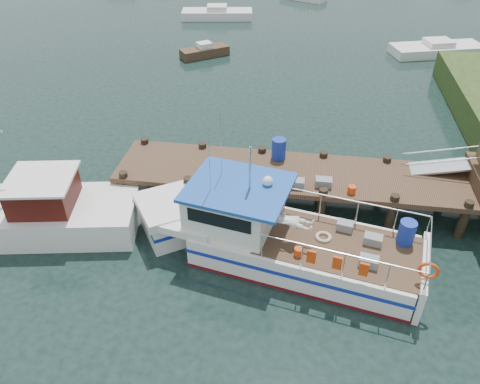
# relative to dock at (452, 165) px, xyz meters

# --- Properties ---
(ground_plane) EXTENTS (160.00, 160.00, 0.00)m
(ground_plane) POSITION_rel_dock_xyz_m (-6.51, -0.01, -2.24)
(ground_plane) COLOR black
(dock) EXTENTS (16.60, 3.00, 4.78)m
(dock) POSITION_rel_dock_xyz_m (0.00, 0.00, 0.00)
(dock) COLOR #452F20
(dock) RESTS_ON ground
(lobster_boat) EXTENTS (10.32, 4.65, 4.97)m
(lobster_boat) POSITION_rel_dock_xyz_m (-6.27, -3.26, -1.34)
(lobster_boat) COLOR silver
(lobster_boat) RESTS_ON ground
(work_boat) EXTENTS (9.02, 4.05, 4.72)m
(work_boat) POSITION_rel_dock_xyz_m (-15.27, -3.22, -1.49)
(work_boat) COLOR silver
(work_boat) RESTS_ON ground
(moored_rowboat) EXTENTS (3.35, 2.92, 0.97)m
(moored_rowboat) POSITION_rel_dock_xyz_m (-12.60, 15.95, -1.88)
(moored_rowboat) COLOR #452F20
(moored_rowboat) RESTS_ON ground
(moored_a) EXTENTS (6.18, 2.90, 1.09)m
(moored_a) POSITION_rel_dock_xyz_m (-13.50, 25.34, -1.84)
(moored_a) COLOR silver
(moored_a) RESTS_ON ground
(moored_c) EXTENTS (6.70, 3.93, 1.00)m
(moored_c) POSITION_rel_dock_xyz_m (3.39, 18.81, -1.87)
(moored_c) COLOR silver
(moored_c) RESTS_ON ground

